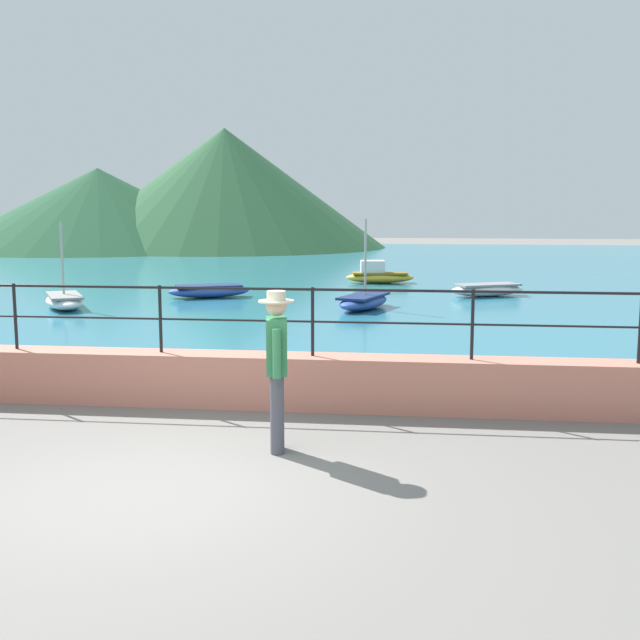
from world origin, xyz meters
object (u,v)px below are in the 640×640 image
(person_walking, at_px, (277,363))
(boat_0, at_px, (487,289))
(boat_1, at_px, (378,275))
(boat_2, at_px, (209,291))
(boat_3, at_px, (65,300))
(boat_4, at_px, (364,301))

(person_walking, xyz_separation_m, boat_0, (3.51, 14.88, -0.72))
(boat_1, distance_m, boat_2, 6.72)
(person_walking, relative_size, boat_3, 0.72)
(boat_3, bearing_deg, person_walking, -55.39)
(boat_3, bearing_deg, boat_1, 45.38)
(boat_0, bearing_deg, boat_3, -159.33)
(boat_3, bearing_deg, boat_0, 20.67)
(boat_1, distance_m, boat_3, 10.84)
(boat_0, distance_m, boat_1, 4.89)
(boat_0, distance_m, boat_4, 4.73)
(boat_2, relative_size, boat_3, 1.01)
(boat_0, relative_size, boat_4, 1.00)
(boat_1, height_order, boat_2, boat_1)
(boat_0, relative_size, boat_3, 1.01)
(boat_0, height_order, boat_4, boat_4)
(person_walking, height_order, boat_1, person_walking)
(boat_2, height_order, boat_3, boat_3)
(person_walking, bearing_deg, boat_4, 89.25)
(boat_0, distance_m, boat_2, 8.02)
(boat_0, height_order, boat_3, boat_3)
(boat_2, bearing_deg, boat_4, -23.79)
(person_walking, height_order, boat_0, person_walking)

